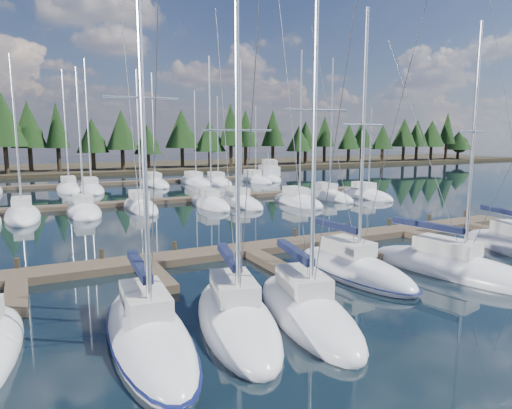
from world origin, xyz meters
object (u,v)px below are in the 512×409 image
main_dock (250,252)px  front_sailboat_5 (454,268)px  front_sailboat_4 (352,269)px  front_sailboat_1 (148,333)px  motor_yacht_right (269,176)px  front_sailboat_2 (236,318)px  front_sailboat_3 (306,310)px

main_dock → front_sailboat_5: 10.87m
main_dock → front_sailboat_4: bearing=-61.4°
front_sailboat_1 → motor_yacht_right: bearing=57.8°
front_sailboat_1 → motor_yacht_right: size_ratio=1.35×
front_sailboat_4 → motor_yacht_right: (19.12, 44.73, 0.27)m
front_sailboat_2 → front_sailboat_4: 8.34m
front_sailboat_3 → front_sailboat_2: bearing=168.7°
main_dock → motor_yacht_right: (22.14, 39.19, 0.35)m
front_sailboat_3 → front_sailboat_5: (9.64, 1.39, -0.02)m
motor_yacht_right → front_sailboat_5: bearing=-107.2°
front_sailboat_2 → front_sailboat_5: (12.34, 0.85, -0.01)m
front_sailboat_2 → main_dock: bearing=61.2°
front_sailboat_2 → motor_yacht_right: size_ratio=1.19×
front_sailboat_3 → front_sailboat_5: size_ratio=1.10×
main_dock → front_sailboat_1: 11.60m
motor_yacht_right → main_dock: bearing=-119.5°
front_sailboat_3 → motor_yacht_right: bearing=63.4°
front_sailboat_3 → motor_yacht_right: size_ratio=1.31×
front_sailboat_5 → front_sailboat_4: bearing=154.1°
main_dock → front_sailboat_1: (-7.91, -8.48, 0.09)m
front_sailboat_1 → front_sailboat_4: size_ratio=1.09×
front_sailboat_5 → main_dock: bearing=134.4°
front_sailboat_1 → motor_yacht_right: (30.06, 47.66, 0.26)m
main_dock → front_sailboat_4: (3.02, -5.54, 0.08)m
front_sailboat_5 → motor_yacht_right: 49.15m
front_sailboat_2 → front_sailboat_4: size_ratio=0.96×
front_sailboat_3 → front_sailboat_5: 9.74m
main_dock → front_sailboat_4: front_sailboat_4 is taller
main_dock → front_sailboat_5: (7.61, -7.77, 0.08)m
front_sailboat_1 → front_sailboat_5: bearing=2.6°
front_sailboat_4 → motor_yacht_right: size_ratio=1.24×
front_sailboat_4 → front_sailboat_5: size_ratio=1.05×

